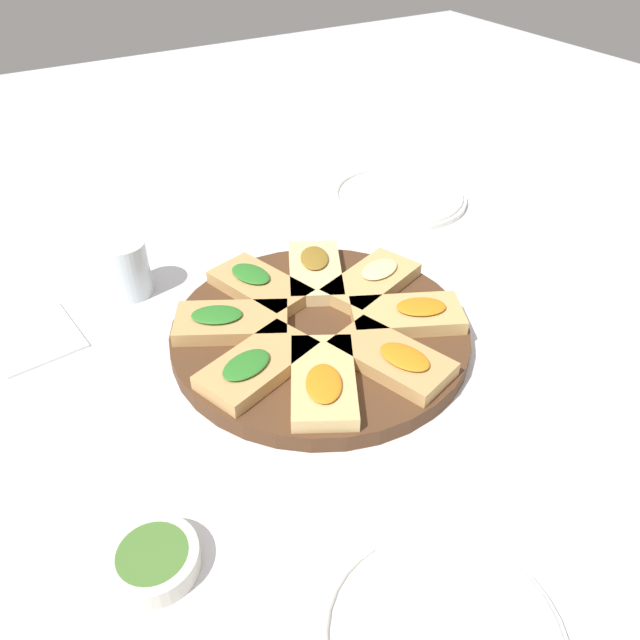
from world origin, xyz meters
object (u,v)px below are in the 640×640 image
serving_board (320,332)px  water_glass (127,268)px  plate_left (398,196)px  dipping_bowl (154,560)px  plate_right (441,640)px  napkin_stack (34,336)px

serving_board → water_glass: water_glass is taller
serving_board → plate_left: size_ratio=1.57×
serving_board → water_glass: (-0.24, -0.18, 0.03)m
water_glass → dipping_bowl: 0.46m
plate_right → napkin_stack: 0.63m
serving_board → plate_left: bearing=129.6°
serving_board → water_glass: bearing=-142.4°
plate_right → napkin_stack: bearing=-160.7°
dipping_bowl → plate_left: bearing=127.3°
plate_left → dipping_bowl: bearing=-52.7°
plate_right → napkin_stack: size_ratio=1.72×
plate_right → dipping_bowl: dipping_bowl is taller
serving_board → plate_left: serving_board is taller
napkin_stack → dipping_bowl: 0.41m
plate_right → dipping_bowl: size_ratio=2.51×
plate_left → plate_right: bearing=-34.2°
plate_left → water_glass: 0.52m
serving_board → water_glass: 0.30m
serving_board → plate_right: (0.40, -0.12, -0.00)m
napkin_stack → dipping_bowl: size_ratio=1.46×
plate_left → plate_right: 0.81m
serving_board → dipping_bowl: 0.36m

